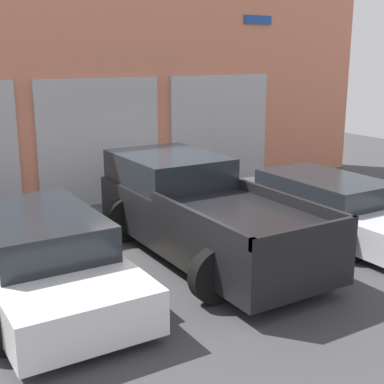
# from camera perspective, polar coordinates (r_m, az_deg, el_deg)

# --- Properties ---
(ground_plane) EXTENTS (28.00, 28.00, 0.00)m
(ground_plane) POSITION_cam_1_polar(r_m,az_deg,el_deg) (10.76, -2.52, -4.64)
(ground_plane) COLOR #3D3D3F
(shophouse_building) EXTENTS (16.08, 0.68, 5.84)m
(shophouse_building) POSITION_cam_1_polar(r_m,az_deg,el_deg) (13.16, -9.74, 11.42)
(shophouse_building) COLOR #D17A5B
(shophouse_building) RESTS_ON ground
(pickup_truck) EXTENTS (2.53, 5.05, 1.66)m
(pickup_truck) POSITION_cam_1_polar(r_m,az_deg,el_deg) (9.57, 0.75, -2.06)
(pickup_truck) COLOR black
(pickup_truck) RESTS_ON ground
(sedan_white) EXTENTS (2.30, 4.54, 1.26)m
(sedan_white) POSITION_cam_1_polar(r_m,az_deg,el_deg) (8.33, -15.82, -6.66)
(sedan_white) COLOR white
(sedan_white) RESTS_ON ground
(sedan_side) EXTENTS (2.18, 4.70, 1.12)m
(sedan_side) POSITION_cam_1_polar(r_m,az_deg,el_deg) (11.25, 14.11, -1.35)
(sedan_side) COLOR silver
(sedan_side) RESTS_ON ground
(parking_stripe_left) EXTENTS (0.12, 2.20, 0.01)m
(parking_stripe_left) POSITION_cam_1_polar(r_m,az_deg,el_deg) (8.97, -6.41, -8.70)
(parking_stripe_left) COLOR gold
(parking_stripe_left) RESTS_ON ground
(parking_stripe_centre) EXTENTS (0.12, 2.20, 0.01)m
(parking_stripe_centre) POSITION_cam_1_polar(r_m,az_deg,el_deg) (10.44, 8.35, -5.38)
(parking_stripe_centre) COLOR gold
(parking_stripe_centre) RESTS_ON ground
(parking_stripe_right) EXTENTS (0.12, 2.20, 0.01)m
(parking_stripe_right) POSITION_cam_1_polar(r_m,az_deg,el_deg) (12.43, 18.84, -2.77)
(parking_stripe_right) COLOR gold
(parking_stripe_right) RESTS_ON ground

